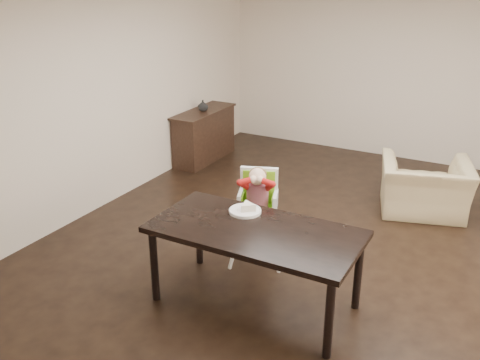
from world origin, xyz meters
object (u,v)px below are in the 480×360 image
object	(u,v)px
dining_table	(255,237)
sideboard	(204,135)
armchair	(426,179)

from	to	relation	value
dining_table	sideboard	size ratio (longest dim) A/B	1.43
armchair	sideboard	xyz separation A→B (m)	(-3.39, 0.38, -0.05)
armchair	sideboard	distance (m)	3.41
armchair	sideboard	bearing A→B (deg)	-22.66
dining_table	sideboard	distance (m)	3.93
dining_table	sideboard	world-z (taller)	sideboard
dining_table	armchair	world-z (taller)	armchair
sideboard	dining_table	bearing A→B (deg)	-51.41
sideboard	armchair	bearing A→B (deg)	-6.34
armchair	sideboard	size ratio (longest dim) A/B	0.81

